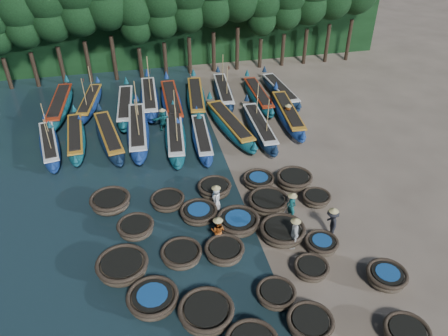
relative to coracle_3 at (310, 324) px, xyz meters
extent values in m
plane|color=gray|center=(-0.52, 9.03, -0.43)|extent=(120.00, 120.00, 0.00)
cube|color=black|center=(-0.52, 32.53, 4.57)|extent=(40.00, 3.00, 10.00)
ellipsoid|color=brown|center=(0.00, 0.00, -0.09)|extent=(2.08, 2.08, 0.66)
torus|color=#3C2E23|center=(0.00, 0.00, 0.22)|extent=(2.03, 2.03, 0.20)
cylinder|color=black|center=(0.00, 0.00, 0.26)|extent=(1.53, 1.53, 0.06)
ellipsoid|color=brown|center=(3.70, -1.31, -0.11)|extent=(2.31, 2.31, 0.63)
torus|color=#3C2E23|center=(3.70, -1.31, 0.18)|extent=(1.94, 1.94, 0.19)
cylinder|color=black|center=(3.70, -1.31, 0.22)|extent=(1.47, 1.47, 0.06)
ellipsoid|color=brown|center=(-6.32, 2.70, -0.08)|extent=(2.61, 2.61, 0.69)
torus|color=#3C2E23|center=(-6.32, 2.70, 0.24)|extent=(2.34, 2.34, 0.21)
cylinder|color=black|center=(-6.32, 2.70, 0.29)|extent=(1.79, 1.79, 0.06)
cylinder|color=navy|center=(-6.32, 2.70, 0.33)|extent=(1.37, 1.37, 0.04)
ellipsoid|color=brown|center=(-4.15, 1.46, -0.06)|extent=(2.98, 2.98, 0.73)
torus|color=#3C2E23|center=(-4.15, 1.46, 0.29)|extent=(2.45, 2.45, 0.22)
cylinder|color=black|center=(-4.15, 1.46, 0.33)|extent=(1.87, 1.87, 0.07)
ellipsoid|color=brown|center=(-0.89, 1.81, -0.14)|extent=(2.09, 2.09, 0.57)
torus|color=#3C2E23|center=(-0.89, 1.81, 0.13)|extent=(1.84, 1.84, 0.17)
cylinder|color=black|center=(-0.89, 1.81, 0.16)|extent=(1.40, 1.40, 0.05)
ellipsoid|color=brown|center=(1.24, 2.89, -0.14)|extent=(1.97, 1.97, 0.58)
torus|color=#3C2E23|center=(1.24, 2.89, 0.13)|extent=(1.71, 1.71, 0.17)
cylinder|color=black|center=(1.24, 2.89, 0.17)|extent=(1.29, 1.29, 0.05)
ellipsoid|color=brown|center=(4.47, 1.62, -0.10)|extent=(2.03, 2.03, 0.65)
torus|color=#3C2E23|center=(4.47, 1.62, 0.20)|extent=(1.94, 1.94, 0.20)
cylinder|color=black|center=(4.47, 1.62, 0.24)|extent=(1.46, 1.46, 0.06)
cylinder|color=navy|center=(4.47, 1.62, 0.28)|extent=(1.12, 1.12, 0.04)
ellipsoid|color=brown|center=(-7.57, 4.94, -0.06)|extent=(2.61, 2.61, 0.74)
torus|color=#3C2E23|center=(-7.57, 4.94, 0.29)|extent=(2.54, 2.54, 0.22)
cylinder|color=black|center=(-7.57, 4.94, 0.33)|extent=(1.94, 1.94, 0.07)
ellipsoid|color=brown|center=(-4.69, 5.16, -0.11)|extent=(2.29, 2.29, 0.63)
torus|color=#3C2E23|center=(-4.69, 5.16, 0.19)|extent=(2.09, 2.09, 0.19)
cylinder|color=black|center=(-4.69, 5.16, 0.23)|extent=(1.59, 1.59, 0.06)
ellipsoid|color=brown|center=(-2.57, 4.86, -0.08)|extent=(2.27, 2.27, 0.70)
torus|color=#3C2E23|center=(-2.57, 4.86, 0.25)|extent=(2.02, 2.02, 0.21)
cylinder|color=black|center=(-2.57, 4.86, 0.29)|extent=(1.52, 1.52, 0.06)
ellipsoid|color=brown|center=(0.71, 5.58, -0.07)|extent=(2.96, 2.96, 0.71)
torus|color=#3C2E23|center=(0.71, 5.58, 0.26)|extent=(2.42, 2.42, 0.21)
cylinder|color=black|center=(0.71, 5.58, 0.30)|extent=(1.85, 1.85, 0.06)
ellipsoid|color=brown|center=(2.37, 4.31, -0.12)|extent=(1.63, 1.63, 0.61)
torus|color=#3C2E23|center=(2.37, 4.31, 0.17)|extent=(1.74, 1.74, 0.19)
cylinder|color=black|center=(2.37, 4.31, 0.20)|extent=(1.30, 1.30, 0.06)
cylinder|color=navy|center=(2.37, 4.31, 0.24)|extent=(1.00, 1.00, 0.04)
ellipsoid|color=brown|center=(-6.79, 7.60, -0.09)|extent=(2.19, 2.19, 0.68)
torus|color=#3C2E23|center=(-6.79, 7.60, 0.23)|extent=(2.00, 2.00, 0.21)
cylinder|color=black|center=(-6.79, 7.60, 0.27)|extent=(1.50, 1.50, 0.06)
ellipsoid|color=brown|center=(-3.30, 8.08, -0.11)|extent=(2.24, 2.24, 0.63)
torus|color=#3C2E23|center=(-3.30, 8.08, 0.18)|extent=(2.10, 2.10, 0.19)
cylinder|color=black|center=(-3.30, 8.08, 0.22)|extent=(1.61, 1.61, 0.06)
cylinder|color=navy|center=(-3.30, 8.08, 0.26)|extent=(1.23, 1.23, 0.04)
ellipsoid|color=brown|center=(-1.39, 6.80, -0.07)|extent=(2.76, 2.76, 0.71)
torus|color=#3C2E23|center=(-1.39, 6.80, 0.26)|extent=(2.35, 2.35, 0.21)
cylinder|color=black|center=(-1.39, 6.80, 0.30)|extent=(1.79, 1.79, 0.06)
cylinder|color=navy|center=(-1.39, 6.80, 0.35)|extent=(1.38, 1.38, 0.04)
ellipsoid|color=brown|center=(0.72, 8.08, -0.07)|extent=(2.38, 2.38, 0.72)
torus|color=#3C2E23|center=(0.72, 8.08, 0.27)|extent=(2.35, 2.35, 0.22)
cylinder|color=black|center=(0.72, 8.08, 0.32)|extent=(1.79, 1.79, 0.07)
ellipsoid|color=brown|center=(3.59, 7.89, -0.14)|extent=(1.92, 1.92, 0.58)
torus|color=#3C2E23|center=(3.59, 7.89, 0.13)|extent=(1.68, 1.68, 0.18)
cylinder|color=black|center=(3.59, 7.89, 0.17)|extent=(1.27, 1.27, 0.05)
ellipsoid|color=brown|center=(-8.07, 10.07, -0.05)|extent=(2.83, 2.83, 0.75)
torus|color=#3C2E23|center=(-8.07, 10.07, 0.30)|extent=(2.32, 2.32, 0.23)
cylinder|color=black|center=(-8.07, 10.07, 0.35)|extent=(1.76, 1.76, 0.07)
ellipsoid|color=brown|center=(-4.86, 9.56, -0.13)|extent=(1.89, 1.89, 0.60)
torus|color=#3C2E23|center=(-4.86, 9.56, 0.15)|extent=(1.98, 1.98, 0.18)
cylinder|color=black|center=(-4.86, 9.56, 0.19)|extent=(1.51, 1.51, 0.05)
ellipsoid|color=brown|center=(-2.00, 10.05, -0.09)|extent=(2.00, 2.00, 0.68)
torus|color=#3C2E23|center=(-2.00, 10.05, 0.23)|extent=(2.04, 2.04, 0.21)
cylinder|color=black|center=(-2.00, 10.05, 0.27)|extent=(1.54, 1.54, 0.06)
ellipsoid|color=brown|center=(0.82, 10.33, -0.13)|extent=(2.38, 2.38, 0.59)
torus|color=#3C2E23|center=(0.82, 10.33, 0.15)|extent=(1.95, 1.95, 0.18)
cylinder|color=black|center=(0.82, 10.33, 0.18)|extent=(1.49, 1.49, 0.05)
cylinder|color=navy|center=(0.82, 10.33, 0.22)|extent=(1.14, 1.14, 0.04)
ellipsoid|color=brown|center=(2.94, 9.83, -0.07)|extent=(2.10, 2.10, 0.71)
torus|color=#3C2E23|center=(2.94, 9.83, 0.27)|extent=(2.23, 2.23, 0.22)
cylinder|color=black|center=(2.94, 9.83, 0.31)|extent=(1.69, 1.69, 0.06)
ellipsoid|color=navy|center=(-12.09, 17.35, 0.03)|extent=(2.52, 7.36, 0.91)
cone|color=navy|center=(-12.69, 20.83, 0.62)|extent=(0.40, 0.40, 0.54)
cone|color=navy|center=(-11.49, 13.87, 0.57)|extent=(0.40, 0.40, 0.45)
cube|color=white|center=(-12.09, 17.35, 0.41)|extent=(1.89, 5.69, 0.11)
cube|color=black|center=(-12.09, 17.35, 0.48)|extent=(1.53, 4.94, 0.09)
cylinder|color=#997F4C|center=(-12.19, 18.44, 1.48)|extent=(0.06, 0.22, 2.53)
cylinder|color=#997F4C|center=(-11.77, 16.03, 1.48)|extent=(0.06, 0.22, 2.53)
plane|color=red|center=(-11.64, 16.05, 2.58)|extent=(0.00, 0.32, 0.32)
ellipsoid|color=#105160|center=(-10.38, 17.97, 0.04)|extent=(1.83, 7.58, 0.94)
cone|color=#105160|center=(-10.62, 21.63, 0.65)|extent=(0.41, 0.41, 0.56)
cone|color=#105160|center=(-10.15, 14.32, 0.61)|extent=(0.41, 0.41, 0.47)
cube|color=#BF8123|center=(-10.38, 17.97, 0.44)|extent=(1.35, 5.87, 0.11)
cube|color=black|center=(-10.38, 17.97, 0.51)|extent=(1.05, 5.10, 0.09)
ellipsoid|color=#11233E|center=(-8.08, 17.53, 0.08)|extent=(2.82, 8.23, 1.01)
cone|color=#11233E|center=(-8.75, 21.42, 0.74)|extent=(0.45, 0.45, 0.61)
cone|color=#11233E|center=(-7.41, 13.63, 0.69)|extent=(0.45, 0.45, 0.51)
cube|color=#BF8123|center=(-8.08, 17.53, 0.51)|extent=(2.12, 6.37, 0.12)
cube|color=black|center=(-8.08, 17.53, 0.59)|extent=(1.71, 5.52, 0.10)
ellipsoid|color=navy|center=(-6.04, 17.82, 0.13)|extent=(1.95, 8.93, 1.11)
cone|color=navy|center=(-5.86, 22.14, 0.85)|extent=(0.49, 0.49, 0.67)
cone|color=navy|center=(-6.21, 13.50, 0.79)|extent=(0.49, 0.49, 0.55)
cube|color=white|center=(-6.04, 17.82, 0.59)|extent=(1.44, 6.92, 0.13)
cube|color=black|center=(-6.04, 17.82, 0.68)|extent=(1.10, 6.02, 0.11)
cylinder|color=#997F4C|center=(-5.87, 19.15, 1.90)|extent=(0.08, 0.26, 3.10)
cylinder|color=#997F4C|center=(-5.99, 16.15, 1.90)|extent=(0.08, 0.26, 3.10)
plane|color=red|center=(-5.82, 16.15, 3.26)|extent=(0.00, 0.39, 0.39)
ellipsoid|color=#105160|center=(-3.49, 16.48, 0.09)|extent=(2.22, 8.29, 1.02)
cone|color=#105160|center=(-3.12, 20.45, 0.75)|extent=(0.45, 0.45, 0.61)
cone|color=#105160|center=(-3.86, 12.50, 0.70)|extent=(0.45, 0.45, 0.51)
cube|color=white|center=(-3.49, 16.48, 0.52)|extent=(1.65, 6.42, 0.12)
cube|color=black|center=(-3.49, 16.48, 0.60)|extent=(1.30, 5.58, 0.10)
cylinder|color=#997F4C|center=(-3.28, 17.69, 1.72)|extent=(0.07, 0.24, 2.86)
cylinder|color=#997F4C|center=(-3.53, 14.94, 1.72)|extent=(0.07, 0.24, 2.86)
plane|color=red|center=(-3.38, 14.93, 2.97)|extent=(0.00, 0.36, 0.36)
ellipsoid|color=navy|center=(-1.69, 15.94, 0.03)|extent=(1.80, 7.31, 0.90)
cone|color=navy|center=(-1.44, 19.46, 0.61)|extent=(0.40, 0.40, 0.54)
cone|color=navy|center=(-1.93, 12.42, 0.57)|extent=(0.40, 0.40, 0.45)
cube|color=white|center=(-1.69, 15.94, 0.41)|extent=(1.34, 5.66, 0.11)
cube|color=black|center=(-1.69, 15.94, 0.48)|extent=(1.04, 4.92, 0.09)
ellipsoid|color=#105160|center=(0.65, 17.24, 0.10)|extent=(2.95, 8.63, 1.06)
cone|color=#105160|center=(-0.05, 21.32, 0.79)|extent=(0.47, 0.47, 0.64)
cone|color=#105160|center=(1.36, 13.16, 0.74)|extent=(0.47, 0.47, 0.53)
cube|color=#BF8123|center=(0.65, 17.24, 0.55)|extent=(2.22, 6.67, 0.13)
cube|color=black|center=(0.65, 17.24, 0.64)|extent=(1.79, 5.79, 0.11)
ellipsoid|color=#11233E|center=(2.69, 16.45, 0.08)|extent=(1.64, 8.08, 1.01)
cone|color=#11233E|center=(2.79, 20.38, 0.73)|extent=(0.44, 0.44, 0.60)
cone|color=#11233E|center=(2.60, 12.53, 0.68)|extent=(0.44, 0.44, 0.50)
cube|color=white|center=(2.69, 16.45, 0.50)|extent=(1.21, 6.26, 0.12)
cube|color=black|center=(2.69, 16.45, 0.58)|extent=(0.92, 5.45, 0.10)
cylinder|color=#997F4C|center=(2.82, 17.66, 1.69)|extent=(0.07, 0.24, 2.82)
cylinder|color=#997F4C|center=(2.75, 14.94, 1.69)|extent=(0.07, 0.24, 2.82)
plane|color=red|center=(2.91, 14.94, 2.92)|extent=(0.00, 0.35, 0.35)
ellipsoid|color=navy|center=(5.40, 17.90, 0.10)|extent=(2.25, 8.47, 1.05)
cone|color=navy|center=(5.77, 21.96, 0.78)|extent=(0.46, 0.46, 0.63)
cone|color=navy|center=(5.03, 13.84, 0.72)|extent=(0.46, 0.46, 0.52)
cube|color=#BF8123|center=(5.40, 17.90, 0.54)|extent=(1.68, 6.56, 0.13)
cube|color=black|center=(5.40, 17.90, 0.62)|extent=(1.32, 5.70, 0.10)
ellipsoid|color=#105160|center=(-11.84, 23.30, 0.11)|extent=(2.18, 8.60, 1.06)
cone|color=#105160|center=(-11.52, 27.43, 0.80)|extent=(0.47, 0.47, 0.64)
cone|color=#105160|center=(-12.16, 19.17, 0.74)|extent=(0.47, 0.47, 0.53)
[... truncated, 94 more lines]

